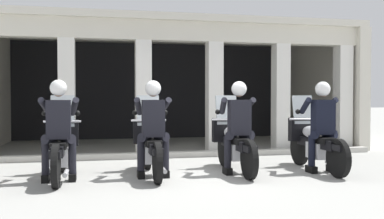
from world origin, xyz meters
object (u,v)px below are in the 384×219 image
object	(u,v)px
motorcycle_center_left	(151,145)
police_officer_center_right	(239,119)
police_officer_far_right	(322,119)
police_officer_far_left	(59,121)
police_officer_center_left	(153,120)
motorcycle_far_left	(61,147)
motorcycle_far_right	(314,142)
motorcycle_center_right	(234,143)

from	to	relation	value
motorcycle_center_left	police_officer_center_right	xyz separation A→B (m)	(1.47, -0.26, 0.44)
motorcycle_center_left	police_officer_far_right	bearing A→B (deg)	4.23
police_officer_far_left	police_officer_far_right	distance (m)	4.41
motorcycle_center_left	police_officer_center_left	bearing A→B (deg)	-78.13
motorcycle_far_left	motorcycle_far_right	world-z (taller)	same
motorcycle_far_left	police_officer_center_left	distance (m)	1.56
motorcycle_center_left	motorcycle_center_right	distance (m)	1.47
police_officer_far_left	police_officer_center_right	bearing A→B (deg)	10.73
police_officer_center_left	motorcycle_center_right	size ratio (longest dim) A/B	0.78
police_officer_far_right	police_officer_center_right	bearing A→B (deg)	176.58
police_officer_center_left	police_officer_far_right	distance (m)	2.95
police_officer_center_right	motorcycle_center_right	bearing A→B (deg)	99.10
motorcycle_center_left	police_officer_center_left	size ratio (longest dim) A/B	1.29
motorcycle_far_left	police_officer_far_left	size ratio (longest dim) A/B	1.29
police_officer_center_left	police_officer_center_right	world-z (taller)	same
motorcycle_center_left	police_officer_center_left	world-z (taller)	police_officer_center_left
motorcycle_center_left	motorcycle_center_right	xyz separation A→B (m)	(1.47, 0.03, 0.00)
motorcycle_far_left	motorcycle_center_right	world-z (taller)	same
motorcycle_center_left	police_officer_center_right	size ratio (longest dim) A/B	1.29
motorcycle_center_left	motorcycle_far_right	world-z (taller)	same
motorcycle_far_left	police_officer_far_right	world-z (taller)	police_officer_far_right
police_officer_far_left	police_officer_center_left	world-z (taller)	same
motorcycle_center_left	motorcycle_far_right	distance (m)	2.95
police_officer_center_right	police_officer_far_right	bearing A→B (deg)	3.43
police_officer_center_right	motorcycle_far_left	bearing A→B (deg)	-175.17
motorcycle_far_right	police_officer_far_right	bearing A→B (deg)	-87.75
police_officer_center_left	motorcycle_center_right	xyz separation A→B (m)	(1.47, 0.31, -0.44)
motorcycle_center_right	motorcycle_far_right	world-z (taller)	same
motorcycle_center_left	motorcycle_far_right	xyz separation A→B (m)	(2.94, -0.12, 0.00)
motorcycle_center_left	police_officer_center_right	world-z (taller)	police_officer_center_right
police_officer_far_left	motorcycle_far_right	xyz separation A→B (m)	(4.41, 0.18, -0.44)
police_officer_far_left	motorcycle_center_right	distance (m)	2.99
police_officer_center_left	motorcycle_far_right	world-z (taller)	police_officer_center_left
motorcycle_far_left	police_officer_far_right	size ratio (longest dim) A/B	1.29
motorcycle_far_right	motorcycle_far_left	bearing A→B (deg)	-178.82
motorcycle_center_right	motorcycle_far_right	xyz separation A→B (m)	(1.47, -0.15, 0.00)
police_officer_far_left	motorcycle_center_right	xyz separation A→B (m)	(2.94, 0.33, -0.44)
police_officer_center_left	police_officer_far_left	bearing A→B (deg)	-166.97
motorcycle_center_left	motorcycle_center_right	world-z (taller)	same
motorcycle_far_left	police_officer_center_right	bearing A→B (deg)	5.21
motorcycle_center_left	motorcycle_far_left	bearing A→B (deg)	-166.97
motorcycle_center_right	police_officer_center_right	size ratio (longest dim) A/B	1.29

